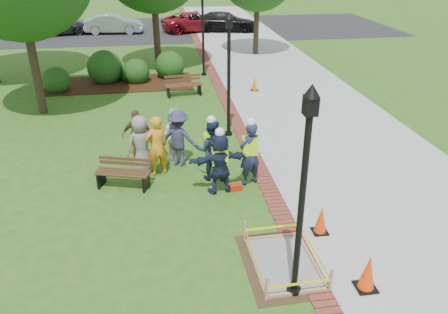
{
  "coord_description": "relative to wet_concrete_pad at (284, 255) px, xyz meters",
  "views": [
    {
      "loc": [
        -1.12,
        -9.31,
        6.23
      ],
      "look_at": [
        0.5,
        1.2,
        1.0
      ],
      "focal_mm": 35.0,
      "sensor_mm": 36.0,
      "label": 1
    }
  ],
  "objects": [
    {
      "name": "ground",
      "position": [
        -1.29,
        2.17,
        -0.23
      ],
      "size": [
        100.0,
        100.0,
        0.0
      ],
      "primitive_type": "plane",
      "color": "#285116",
      "rests_on": "ground"
    },
    {
      "name": "sidewalk",
      "position": [
        3.71,
        12.17,
        -0.22
      ],
      "size": [
        6.0,
        60.0,
        0.02
      ],
      "primitive_type": "cube",
      "color": "#9E9E99",
      "rests_on": "ground"
    },
    {
      "name": "brick_edging",
      "position": [
        0.46,
        12.17,
        -0.22
      ],
      "size": [
        0.5,
        60.0,
        0.03
      ],
      "primitive_type": "cube",
      "color": "maroon",
      "rests_on": "ground"
    },
    {
      "name": "mulch_bed",
      "position": [
        -4.29,
        14.17,
        -0.21
      ],
      "size": [
        7.0,
        3.0,
        0.05
      ],
      "primitive_type": "cube",
      "color": "#381E0F",
      "rests_on": "ground"
    },
    {
      "name": "parking_lot",
      "position": [
        -1.29,
        29.17,
        -0.23
      ],
      "size": [
        36.0,
        12.0,
        0.01
      ],
      "primitive_type": "cube",
      "color": "black",
      "rests_on": "ground"
    },
    {
      "name": "wet_concrete_pad",
      "position": [
        0.0,
        0.0,
        0.0
      ],
      "size": [
        1.75,
        2.34,
        0.55
      ],
      "color": "#47331E",
      "rests_on": "ground"
    },
    {
      "name": "bench_near",
      "position": [
        -3.57,
        3.91,
        0.03
      ],
      "size": [
        1.6,
        0.93,
        0.82
      ],
      "color": "#4C301A",
      "rests_on": "ground"
    },
    {
      "name": "bench_far",
      "position": [
        -1.31,
        11.92,
        0.05
      ],
      "size": [
        1.7,
        0.75,
        0.89
      ],
      "color": "#59321E",
      "rests_on": "ground"
    },
    {
      "name": "cone_front",
      "position": [
        1.41,
        -0.97,
        0.16
      ],
      "size": [
        0.41,
        0.41,
        0.81
      ],
      "color": "black",
      "rests_on": "ground"
    },
    {
      "name": "cone_back",
      "position": [
        1.16,
        0.98,
        0.11
      ],
      "size": [
        0.37,
        0.37,
        0.72
      ],
      "color": "black",
      "rests_on": "ground"
    },
    {
      "name": "cone_far",
      "position": [
        2.0,
        12.13,
        0.09
      ],
      "size": [
        0.34,
        0.34,
        0.67
      ],
      "color": "black",
      "rests_on": "ground"
    },
    {
      "name": "toolbox",
      "position": [
        -0.47,
        3.25,
        -0.15
      ],
      "size": [
        0.37,
        0.23,
        0.18
      ],
      "primitive_type": "cube",
      "rotation": [
        0.0,
        0.0,
        0.09
      ],
      "color": "red",
      "rests_on": "ground"
    },
    {
      "name": "lamp_near",
      "position": [
        -0.04,
        -0.83,
        2.25
      ],
      "size": [
        0.28,
        0.28,
        4.26
      ],
      "color": "black",
      "rests_on": "ground"
    },
    {
      "name": "lamp_mid",
      "position": [
        -0.04,
        7.17,
        2.25
      ],
      "size": [
        0.28,
        0.28,
        4.26
      ],
      "color": "black",
      "rests_on": "ground"
    },
    {
      "name": "lamp_far",
      "position": [
        -0.04,
        15.17,
        2.25
      ],
      "size": [
        0.28,
        0.28,
        4.26
      ],
      "color": "black",
      "rests_on": "ground"
    },
    {
      "name": "shrub_a",
      "position": [
        -7.05,
        13.36,
        -0.23
      ],
      "size": [
        1.25,
        1.25,
        1.25
      ],
      "primitive_type": "sphere",
      "color": "#164012",
      "rests_on": "ground"
    },
    {
      "name": "shrub_b",
      "position": [
        -4.97,
        14.64,
        -0.23
      ],
      "size": [
        1.7,
        1.7,
        1.7
      ],
      "primitive_type": "sphere",
      "color": "#164012",
      "rests_on": "ground"
    },
    {
      "name": "shrub_c",
      "position": [
        -3.46,
        14.31,
        -0.23
      ],
      "size": [
        1.29,
        1.29,
        1.29
      ],
      "primitive_type": "sphere",
      "color": "#164012",
      "rests_on": "ground"
    },
    {
      "name": "shrub_d",
      "position": [
        -1.79,
        14.94,
        -0.23
      ],
      "size": [
        1.48,
        1.48,
        1.48
      ],
      "primitive_type": "sphere",
      "color": "#164012",
      "rests_on": "ground"
    },
    {
      "name": "shrub_e",
      "position": [
        -4.02,
        14.98,
        -0.23
      ],
      "size": [
        0.88,
        0.88,
        0.88
      ],
      "primitive_type": "sphere",
      "color": "#164012",
      "rests_on": "ground"
    },
    {
      "name": "casual_person_a",
      "position": [
        -3.03,
        4.75,
        0.66
      ],
      "size": [
        0.67,
        0.58,
        1.79
      ],
      "color": "gray",
      "rests_on": "ground"
    },
    {
      "name": "casual_person_b",
      "position": [
        -2.58,
        4.53,
        0.68
      ],
      "size": [
        0.68,
        0.56,
        1.83
      ],
      "color": "orange",
      "rests_on": "ground"
    },
    {
      "name": "casual_person_c",
      "position": [
        -2.06,
        5.52,
        0.61
      ],
      "size": [
        0.59,
        0.43,
        1.69
      ],
      "color": "silver",
      "rests_on": "ground"
    },
    {
      "name": "casual_person_d",
      "position": [
        -3.17,
        5.72,
        0.58
      ],
      "size": [
        0.53,
        0.36,
        1.62
      ],
      "color": "brown",
      "rests_on": "ground"
    },
    {
      "name": "casual_person_e",
      "position": [
        -1.91,
        5.07,
        0.65
      ],
      "size": [
        0.67,
        0.56,
        1.78
      ],
      "color": "#322E51",
      "rests_on": "ground"
    },
    {
      "name": "hivis_worker_a",
      "position": [
        -0.92,
        3.26,
        0.71
      ],
      "size": [
        0.61,
        0.44,
        1.91
      ],
      "color": "#17283D",
      "rests_on": "ground"
    },
    {
      "name": "hivis_worker_b",
      "position": [
        -0.03,
        3.58,
        0.76
      ],
      "size": [
        0.7,
        0.59,
        2.01
      ],
      "color": "#192541",
      "rests_on": "ground"
    },
    {
      "name": "hivis_worker_c",
      "position": [
        -1.04,
        4.05,
        0.73
      ],
      "size": [
        0.64,
        0.48,
        1.96
      ],
      "color": "#1B1D48",
      "rests_on": "ground"
    },
    {
      "name": "parked_car_a",
      "position": [
        -9.56,
        27.83,
        -0.23
      ],
      "size": [
        3.2,
        5.28,
        1.6
      ],
      "primitive_type": "imported",
      "rotation": [
        0.0,
        0.0,
        1.8
      ],
      "color": "black",
      "rests_on": "ground"
    },
    {
      "name": "parked_car_b",
      "position": [
        -5.48,
        27.84,
        -0.23
      ],
      "size": [
        2.39,
        4.87,
        1.54
      ],
      "primitive_type": "imported",
      "rotation": [
        0.0,
        0.0,
        1.5
      ],
      "color": "#97979B",
      "rests_on": "ground"
    },
    {
      "name": "parked_car_c",
      "position": [
        0.75,
        27.87,
        -0.23
      ],
      "size": [
        3.24,
        5.19,
        1.57
      ],
      "primitive_type": "imported",
      "rotation": [
        0.0,
        0.0,
        1.83
      ],
      "color": "maroon",
      "rests_on": "ground"
    },
    {
      "name": "parked_car_d",
      "position": [
        3.02,
        27.47,
        -0.23
      ],
      "size": [
        3.01,
        5.16,
        1.58
      ],
      "primitive_type": "imported",
      "rotation": [
        0.0,
        0.0,
        1.37
      ],
      "color": "black",
      "rests_on": "ground"
    }
  ]
}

